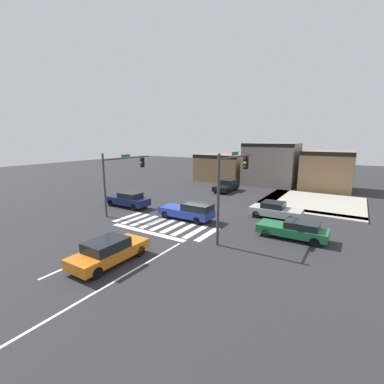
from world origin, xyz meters
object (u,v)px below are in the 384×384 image
Objects in this scene: car_blue at (189,211)px; car_silver at (275,210)px; car_orange at (109,251)px; car_green at (294,229)px; car_black at (227,186)px; traffic_signal_southeast at (232,178)px; traffic_signal_southwest at (123,171)px; car_navy at (128,199)px.

car_blue is 1.11× the size of car_silver.
car_orange is 1.06× the size of car_silver.
car_silver reaches higher than car_green.
car_green is at bearing -40.44° from car_orange.
car_blue reaches higher than car_black.
traffic_signal_southeast is 1.30× the size of car_orange.
car_blue reaches higher than car_green.
car_silver is (12.84, 5.28, -3.12)m from traffic_signal_southwest.
traffic_signal_southeast reaches higher than car_green.
car_green is at bearing 40.51° from car_black.
car_blue is 7.49m from car_navy.
car_navy is at bearing 40.58° from car_orange.
traffic_signal_southeast reaches higher than car_navy.
traffic_signal_southwest reaches higher than car_navy.
traffic_signal_southwest is at bearing 4.12° from car_green.
car_orange is 22.44m from car_black.
traffic_signal_southeast is 7.09m from car_silver.
car_black is (-2.47, 13.06, -0.04)m from car_blue.
car_silver is at bearing -144.71° from car_blue.
car_navy is (-8.08, 9.43, 0.06)m from car_orange.
car_black reaches higher than car_green.
traffic_signal_southeast is at bearing -104.76° from car_silver.
car_green is (15.26, 1.10, -3.16)m from traffic_signal_southwest.
traffic_signal_southeast is 1.29× the size of car_black.
car_green is (16.03, -0.11, -0.10)m from car_navy.
traffic_signal_southeast is 16.66m from car_black.
car_black reaches higher than car_orange.
traffic_signal_southeast is 9.18m from car_orange.
traffic_signal_southwest is 15.62m from car_green.
car_orange is at bearing -112.27° from car_silver.
car_black is at bearing 7.86° from car_orange.
traffic_signal_southwest is 14.23m from car_silver.
car_navy is 16.03m from car_green.
car_green is at bearing -85.88° from traffic_signal_southwest.
car_navy is (-12.04, 1.91, -3.40)m from traffic_signal_southeast.
traffic_signal_southwest is 1.40× the size of car_silver.
car_orange is 0.96× the size of car_navy.
car_black is at bearing -79.29° from car_blue.
car_blue is 13.30m from car_black.
car_orange is at bearing 7.86° from car_black.
traffic_signal_southeast is 5.93m from car_blue.
car_orange is 12.26m from car_green.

